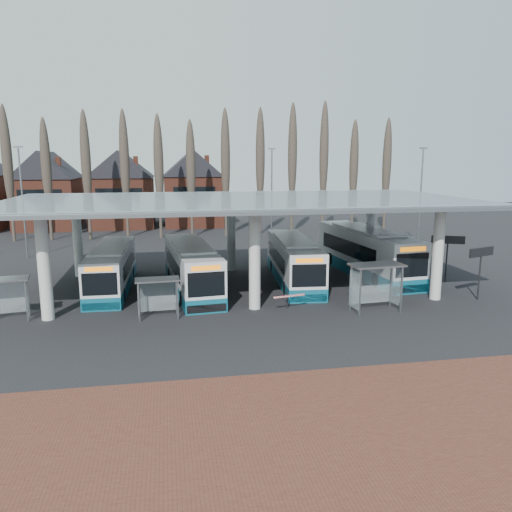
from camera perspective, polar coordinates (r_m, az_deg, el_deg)
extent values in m
plane|color=black|center=(28.43, 0.73, -7.45)|extent=(140.00, 140.00, 0.00)
cube|color=brown|center=(17.79, 8.51, -19.43)|extent=(70.00, 10.00, 0.03)
cylinder|color=silver|center=(30.39, -23.05, -1.28)|extent=(0.70, 0.70, 6.00)
cylinder|color=silver|center=(41.01, -19.73, 1.93)|extent=(0.70, 0.70, 6.00)
cylinder|color=silver|center=(30.04, -0.15, -0.52)|extent=(0.70, 0.70, 6.00)
cylinder|color=silver|center=(40.75, -2.85, 2.51)|extent=(0.70, 0.70, 6.00)
cylinder|color=silver|center=(34.19, 20.07, 0.21)|extent=(0.70, 0.70, 6.00)
cylinder|color=silver|center=(43.91, 12.90, 2.85)|extent=(0.70, 0.70, 6.00)
cube|color=gray|center=(34.97, -1.74, 6.48)|extent=(32.00, 16.00, 0.12)
cube|color=silver|center=(34.97, -1.74, 6.59)|extent=(31.50, 15.50, 0.04)
cone|color=#473D33|center=(61.86, -26.30, 8.24)|extent=(0.36, 0.36, 14.50)
ellipsoid|color=#473D33|center=(61.84, -26.43, 9.84)|extent=(1.10, 1.10, 11.02)
cone|color=#473D33|center=(60.89, -22.64, 8.50)|extent=(0.36, 0.36, 14.50)
ellipsoid|color=#473D33|center=(60.87, -22.77, 10.13)|extent=(1.10, 1.10, 11.02)
cone|color=#473D33|center=(60.17, -18.88, 8.73)|extent=(0.36, 0.36, 14.50)
ellipsoid|color=#473D33|center=(60.15, -18.99, 10.38)|extent=(1.10, 1.10, 11.02)
cone|color=#473D33|center=(59.71, -15.04, 8.93)|extent=(0.36, 0.36, 14.50)
ellipsoid|color=#473D33|center=(59.69, -15.13, 10.59)|extent=(1.10, 1.10, 11.02)
cone|color=#473D33|center=(59.52, -11.16, 9.09)|extent=(0.36, 0.36, 14.50)
ellipsoid|color=#473D33|center=(59.49, -11.22, 10.76)|extent=(1.10, 1.10, 11.02)
cone|color=#473D33|center=(59.59, -7.26, 9.20)|extent=(0.36, 0.36, 14.50)
ellipsoid|color=#473D33|center=(59.57, -7.30, 10.88)|extent=(1.10, 1.10, 11.02)
cone|color=#473D33|center=(59.94, -3.39, 9.28)|extent=(0.36, 0.36, 14.50)
ellipsoid|color=#473D33|center=(59.91, -3.41, 10.94)|extent=(1.10, 1.10, 11.02)
cone|color=#473D33|center=(60.54, 0.42, 9.32)|extent=(0.36, 0.36, 14.50)
ellipsoid|color=#473D33|center=(60.52, 0.42, 10.96)|extent=(1.10, 1.10, 11.02)
cone|color=#473D33|center=(61.40, 4.14, 9.31)|extent=(0.36, 0.36, 14.50)
ellipsoid|color=#473D33|center=(61.38, 4.16, 10.94)|extent=(1.10, 1.10, 11.02)
cone|color=#473D33|center=(62.51, 7.74, 9.27)|extent=(0.36, 0.36, 14.50)
ellipsoid|color=#473D33|center=(62.48, 7.78, 10.86)|extent=(1.10, 1.10, 11.02)
cone|color=#473D33|center=(63.85, 11.21, 9.20)|extent=(0.36, 0.36, 14.50)
ellipsoid|color=#473D33|center=(63.82, 11.26, 10.76)|extent=(1.10, 1.10, 11.02)
cone|color=#473D33|center=(65.40, 14.51, 9.09)|extent=(0.36, 0.36, 14.50)
ellipsoid|color=#473D33|center=(65.38, 14.59, 10.62)|extent=(1.10, 1.10, 11.02)
cube|color=brown|center=(72.35, -22.54, 5.78)|extent=(8.00, 10.00, 7.00)
pyramid|color=black|center=(72.16, -22.95, 11.32)|extent=(8.30, 10.30, 3.50)
cube|color=brown|center=(70.94, -14.99, 6.15)|extent=(8.00, 10.00, 7.00)
pyramid|color=black|center=(70.75, -15.27, 11.81)|extent=(8.30, 10.30, 3.50)
cube|color=brown|center=(70.79, -7.26, 6.43)|extent=(8.00, 10.00, 7.00)
pyramid|color=black|center=(70.60, -7.40, 12.10)|extent=(8.30, 10.30, 3.50)
cylinder|color=slate|center=(50.33, -25.09, 5.39)|extent=(0.16, 0.16, 10.00)
cube|color=slate|center=(50.18, -25.56, 11.19)|extent=(0.80, 0.15, 0.15)
cylinder|color=slate|center=(53.80, 1.79, 6.71)|extent=(0.16, 0.16, 10.00)
cube|color=slate|center=(53.66, 1.83, 12.15)|extent=(0.80, 0.15, 0.15)
cylinder|color=slate|center=(52.99, 18.26, 6.10)|extent=(0.16, 0.16, 10.00)
cube|color=slate|center=(52.85, 18.60, 11.61)|extent=(0.80, 0.15, 0.15)
cube|color=silver|center=(36.42, -16.17, -1.09)|extent=(2.62, 11.06, 2.57)
cube|color=#0E546C|center=(36.69, -16.07, -2.98)|extent=(2.64, 11.08, 0.83)
cube|color=silver|center=(36.17, -16.28, 0.97)|extent=(2.28, 6.65, 0.17)
cube|color=black|center=(36.85, -16.09, -0.81)|extent=(2.58, 7.98, 1.01)
cube|color=black|center=(31.11, -17.44, -3.09)|extent=(2.06, 0.11, 1.38)
cube|color=black|center=(41.75, -15.23, 0.58)|extent=(1.99, 0.11, 1.10)
cube|color=orange|center=(30.91, -17.54, -1.44)|extent=(1.64, 0.09, 0.28)
cube|color=black|center=(31.47, -17.29, -5.52)|extent=(2.22, 0.13, 0.46)
cylinder|color=black|center=(33.51, -18.61, -4.39)|extent=(0.28, 0.89, 0.88)
cylinder|color=black|center=(33.20, -15.00, -4.33)|extent=(0.28, 0.89, 0.88)
cylinder|color=black|center=(39.93, -17.01, -1.88)|extent=(0.28, 0.89, 0.88)
cylinder|color=black|center=(39.67, -13.98, -1.81)|extent=(0.28, 0.89, 0.88)
cube|color=silver|center=(34.98, -7.39, -1.04)|extent=(3.62, 11.94, 2.74)
cube|color=#0E546C|center=(35.27, -7.33, -3.14)|extent=(3.64, 11.96, 0.88)
cube|color=silver|center=(34.71, -7.44, 1.25)|extent=(2.92, 7.23, 0.18)
cube|color=black|center=(35.43, -7.51, -0.73)|extent=(3.34, 8.67, 1.08)
cube|color=black|center=(29.33, -5.70, -3.24)|extent=(2.19, 0.27, 1.47)
cube|color=black|center=(40.66, -8.61, 0.75)|extent=(2.12, 0.26, 1.18)
cube|color=orange|center=(29.11, -5.74, -1.37)|extent=(1.74, 0.22, 0.29)
cube|color=black|center=(29.73, -5.65, -5.98)|extent=(2.37, 0.31, 0.49)
cylinder|color=black|center=(31.56, -8.37, -4.81)|extent=(0.36, 0.96, 0.94)
cylinder|color=black|center=(31.90, -4.33, -4.54)|extent=(0.36, 0.96, 0.94)
cylinder|color=black|center=(38.45, -9.76, -1.99)|extent=(0.36, 0.96, 0.94)
cylinder|color=black|center=(38.73, -6.43, -1.81)|extent=(0.36, 0.96, 0.94)
cube|color=silver|center=(37.17, 4.32, -0.28)|extent=(3.47, 11.89, 2.74)
cube|color=#0E546C|center=(37.45, 4.29, -2.26)|extent=(3.49, 11.92, 0.88)
cube|color=silver|center=(36.92, 4.35, 1.88)|extent=(2.83, 7.20, 0.18)
cube|color=black|center=(37.62, 4.19, 0.01)|extent=(3.23, 8.63, 1.07)
cube|color=black|center=(31.55, 6.09, -2.25)|extent=(2.19, 0.24, 1.47)
cube|color=black|center=(42.83, 3.01, 1.37)|extent=(2.12, 0.24, 1.17)
cube|color=orange|center=(31.34, 6.12, -0.51)|extent=(1.74, 0.20, 0.29)
cube|color=black|center=(31.92, 6.03, -4.80)|extent=(2.37, 0.28, 0.49)
cylinder|color=black|center=(33.71, 3.44, -3.69)|extent=(0.35, 0.96, 0.94)
cylinder|color=black|center=(34.12, 7.20, -3.57)|extent=(0.35, 0.96, 0.94)
cylinder|color=black|center=(40.58, 1.91, -1.16)|extent=(0.35, 0.96, 0.94)
cylinder|color=black|center=(40.92, 5.05, -1.09)|extent=(0.35, 0.96, 0.94)
cube|color=silver|center=(40.58, 12.47, 0.75)|extent=(3.93, 13.32, 3.06)
cube|color=#0E546C|center=(40.87, 12.38, -1.29)|extent=(3.95, 13.34, 0.98)
cube|color=silver|center=(40.34, 12.56, 2.97)|extent=(3.19, 8.07, 0.20)
cube|color=black|center=(41.04, 12.12, 1.03)|extent=(3.65, 9.66, 1.20)
cube|color=black|center=(35.02, 17.40, -1.01)|extent=(2.45, 0.28, 1.64)
cube|color=black|center=(46.38, 8.75, 2.27)|extent=(2.37, 0.27, 1.31)
cube|color=orange|center=(34.82, 17.51, 0.76)|extent=(1.95, 0.23, 0.33)
cube|color=black|center=(35.40, 17.24, -3.60)|extent=(2.65, 0.32, 0.55)
cylinder|color=black|center=(36.70, 13.61, -2.67)|extent=(0.40, 1.07, 1.05)
cylinder|color=black|center=(37.97, 16.96, -2.39)|extent=(0.40, 1.07, 1.05)
cylinder|color=black|center=(43.69, 8.61, -0.33)|extent=(0.40, 1.07, 1.05)
cylinder|color=black|center=(44.76, 11.57, -0.16)|extent=(0.40, 1.07, 1.05)
cube|color=gray|center=(30.90, -24.77, -4.70)|extent=(0.09, 0.09, 2.36)
cube|color=gray|center=(31.90, -24.62, -4.22)|extent=(0.09, 0.09, 2.36)
cube|color=gray|center=(31.24, -26.94, -2.40)|extent=(2.82, 1.75, 0.09)
cube|color=silver|center=(32.06, -26.64, -4.23)|extent=(2.23, 0.42, 1.88)
cube|color=silver|center=(31.38, -24.62, -4.37)|extent=(0.21, 1.03, 1.88)
cube|color=gray|center=(28.74, -13.24, -5.22)|extent=(0.07, 0.07, 2.23)
cube|color=gray|center=(28.80, -8.96, -5.02)|extent=(0.07, 0.07, 2.23)
cube|color=gray|center=(29.69, -13.24, -4.70)|extent=(0.07, 0.07, 2.23)
cube|color=gray|center=(29.75, -9.11, -4.51)|extent=(0.07, 0.07, 2.23)
cube|color=gray|center=(28.93, -11.22, -2.65)|extent=(2.56, 1.38, 0.09)
cube|color=silver|center=(29.73, -11.18, -4.51)|extent=(2.14, 0.15, 1.78)
cube|color=silver|center=(29.20, -13.33, -4.88)|extent=(0.09, 0.98, 1.78)
cube|color=silver|center=(29.27, -8.95, -4.68)|extent=(0.09, 0.98, 1.78)
cube|color=gray|center=(29.53, 11.79, -4.15)|extent=(0.10, 0.10, 2.80)
cube|color=gray|center=(30.80, 16.28, -3.74)|extent=(0.10, 0.10, 2.80)
cube|color=gray|center=(30.60, 10.77, -3.58)|extent=(0.10, 0.10, 2.80)
cube|color=gray|center=(31.83, 15.15, -3.21)|extent=(0.10, 0.10, 2.80)
cube|color=gray|center=(30.34, 13.65, -1.00)|extent=(3.25, 1.81, 0.11)
cube|color=silver|center=(31.22, 12.96, -3.27)|extent=(2.68, 0.26, 2.24)
cube|color=silver|center=(30.03, 11.18, -3.77)|extent=(0.14, 1.23, 2.24)
cube|color=silver|center=(31.33, 15.80, -3.36)|extent=(0.14, 1.23, 2.24)
cylinder|color=black|center=(35.35, 24.18, -1.93)|extent=(0.11, 0.11, 3.37)
cube|color=black|center=(35.08, 24.37, 0.42)|extent=(2.21, 0.95, 0.58)
cylinder|color=black|center=(39.50, 20.95, -0.38)|extent=(0.11, 0.11, 3.41)
cube|color=black|center=(39.25, 21.09, 1.75)|extent=(2.20, 1.06, 0.59)
cube|color=black|center=(30.79, 3.59, -5.03)|extent=(0.07, 0.07, 1.02)
cube|color=red|center=(30.25, 3.81, -4.58)|extent=(2.03, 0.50, 0.09)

